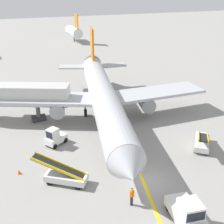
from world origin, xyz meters
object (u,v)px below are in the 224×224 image
object	(u,v)px
ground_crew_wing_walker	(135,149)
baggage_tug_near_wing	(55,137)
belt_loader_aft_hold	(65,176)
safety_cone_nose_right	(19,172)
jet_bridge	(12,95)
safety_cone_nose_left	(99,120)
pushback_tug	(187,212)
belt_loader_forward_hold	(202,141)
airliner	(102,95)
ground_crew_marshaller	(132,196)

from	to	relation	value
ground_crew_wing_walker	baggage_tug_near_wing	bearing A→B (deg)	142.01
belt_loader_aft_hold	ground_crew_wing_walker	world-z (taller)	belt_loader_aft_hold
baggage_tug_near_wing	safety_cone_nose_right	bearing A→B (deg)	-137.08
ground_crew_wing_walker	belt_loader_aft_hold	bearing A→B (deg)	-169.06
belt_loader_aft_hold	ground_crew_wing_walker	bearing A→B (deg)	10.94
jet_bridge	safety_cone_nose_left	distance (m)	11.63
pushback_tug	belt_loader_forward_hold	distance (m)	11.72
airliner	belt_loader_aft_hold	distance (m)	14.10
belt_loader_forward_hold	safety_cone_nose_left	xyz separation A→B (m)	(-8.23, 10.48, -0.56)
airliner	ground_crew_marshaller	world-z (taller)	airliner
ground_crew_marshaller	belt_loader_aft_hold	bearing A→B (deg)	131.27
pushback_tug	baggage_tug_near_wing	world-z (taller)	pushback_tug
airliner	pushback_tug	distance (m)	19.65
airliner	jet_bridge	bearing A→B (deg)	158.16
ground_crew_marshaller	safety_cone_nose_left	distance (m)	15.93
airliner	jet_bridge	distance (m)	11.63
ground_crew_wing_walker	jet_bridge	bearing A→B (deg)	126.85
airliner	ground_crew_marshaller	xyz separation A→B (m)	(-3.66, -16.23, -2.51)
ground_crew_marshaller	safety_cone_nose_right	size ratio (longest dim) A/B	3.86
safety_cone_nose_left	safety_cone_nose_right	bearing A→B (deg)	-144.49
ground_crew_wing_walker	pushback_tug	bearing A→B (deg)	-93.10
ground_crew_marshaller	safety_cone_nose_left	world-z (taller)	ground_crew_marshaller
belt_loader_aft_hold	ground_crew_wing_walker	size ratio (longest dim) A/B	2.82
ground_crew_wing_walker	airliner	bearing A→B (deg)	88.95
belt_loader_forward_hold	baggage_tug_near_wing	bearing A→B (deg)	155.31
jet_bridge	safety_cone_nose_right	world-z (taller)	jet_bridge
jet_bridge	ground_crew_wing_walker	distance (m)	17.90
pushback_tug	belt_loader_aft_hold	bearing A→B (deg)	131.66
safety_cone_nose_right	airliner	bearing A→B (deg)	35.57
baggage_tug_near_wing	ground_crew_wing_walker	bearing A→B (deg)	-37.99
airliner	belt_loader_aft_hold	size ratio (longest dim) A/B	7.30
airliner	ground_crew_marshaller	distance (m)	16.82
jet_bridge	safety_cone_nose_right	xyz separation A→B (m)	(-0.88, -12.68, -3.32)
jet_bridge	pushback_tug	size ratio (longest dim) A/B	3.32
belt_loader_forward_hold	jet_bridge	bearing A→B (deg)	139.85
baggage_tug_near_wing	ground_crew_wing_walker	size ratio (longest dim) A/B	1.60
airliner	baggage_tug_near_wing	size ratio (longest dim) A/B	12.85
belt_loader_forward_hold	safety_cone_nose_left	size ratio (longest dim) A/B	10.53
safety_cone_nose_left	baggage_tug_near_wing	bearing A→B (deg)	-150.39
pushback_tug	baggage_tug_near_wing	distance (m)	16.58
baggage_tug_near_wing	safety_cone_nose_left	size ratio (longest dim) A/B	6.18
belt_loader_forward_hold	safety_cone_nose_right	xyz separation A→B (m)	(-19.12, 2.71, -0.56)
airliner	jet_bridge	world-z (taller)	airliner
ground_crew_marshaller	ground_crew_wing_walker	distance (m)	7.27
safety_cone_nose_right	pushback_tug	bearing A→B (deg)	-45.40
jet_bridge	belt_loader_aft_hold	distance (m)	16.17
pushback_tug	safety_cone_nose_right	bearing A→B (deg)	134.60
airliner	ground_crew_wing_walker	distance (m)	10.16
belt_loader_forward_hold	belt_loader_aft_hold	world-z (taller)	same
jet_bridge	baggage_tug_near_wing	xyz separation A→B (m)	(3.50, -8.61, -2.62)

